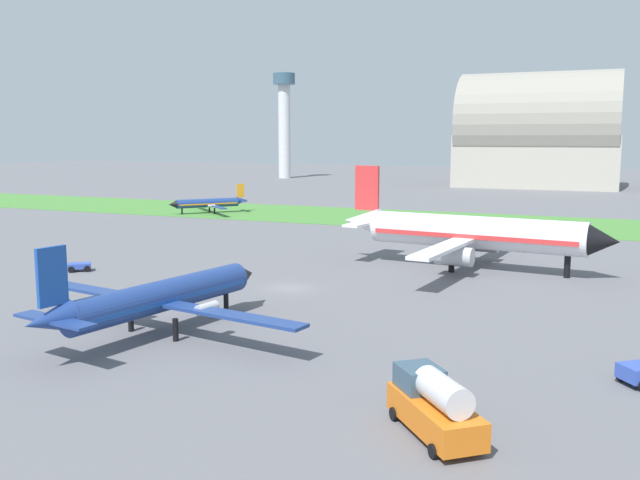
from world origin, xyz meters
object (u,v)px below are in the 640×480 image
at_px(airplane_taxiing_turboprop, 209,203).
at_px(control_tower, 284,117).
at_px(airplane_foreground_turboprop, 159,297).
at_px(baggage_cart_by_runway, 79,266).
at_px(fuel_truck_midfield, 434,404).
at_px(airplane_midfield_jet, 469,233).

xyz_separation_m(airplane_taxiing_turboprop, control_tower, (-39.76, 115.12, 20.20)).
relative_size(airplane_foreground_turboprop, airplane_taxiing_turboprop, 1.74).
bearing_deg(baggage_cart_by_runway, control_tower, -110.78).
relative_size(airplane_taxiing_turboprop, fuel_truck_midfield, 2.29).
bearing_deg(fuel_truck_midfield, airplane_taxiing_turboprop, -2.33).
height_order(airplane_taxiing_turboprop, airplane_midfield_jet, airplane_midfield_jet).
height_order(airplane_midfield_jet, baggage_cart_by_runway, airplane_midfield_jet).
height_order(airplane_midfield_jet, fuel_truck_midfield, airplane_midfield_jet).
distance_m(airplane_taxiing_turboprop, baggage_cart_by_runway, 59.79).
xyz_separation_m(airplane_taxiing_turboprop, baggage_cart_by_runway, (18.83, -56.73, -1.49)).
height_order(airplane_foreground_turboprop, fuel_truck_midfield, airplane_foreground_turboprop).
relative_size(airplane_midfield_jet, baggage_cart_by_runway, 10.88).
relative_size(baggage_cart_by_runway, control_tower, 0.08).
bearing_deg(airplane_taxiing_turboprop, control_tower, -119.93).
distance_m(airplane_foreground_turboprop, airplane_taxiing_turboprop, 84.89).
bearing_deg(control_tower, baggage_cart_by_runway, -71.17).
bearing_deg(airplane_midfield_jet, fuel_truck_midfield, -75.04).
relative_size(airplane_taxiing_turboprop, control_tower, 0.39).
bearing_deg(airplane_foreground_turboprop, airplane_midfield_jet, -14.60).
bearing_deg(fuel_truck_midfield, airplane_foreground_turboprop, 27.41).
xyz_separation_m(fuel_truck_midfield, baggage_cart_by_runway, (-46.44, 26.54, -1.01)).
distance_m(airplane_foreground_turboprop, fuel_truck_midfield, 25.18).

